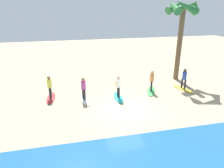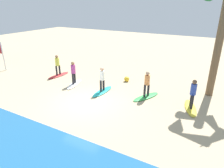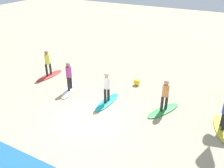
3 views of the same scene
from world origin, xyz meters
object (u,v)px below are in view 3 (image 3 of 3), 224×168
Objects in this scene: surfboard_white at (70,90)px; beach_ball at (137,82)px; surfer_white at (69,74)px; surfboard_red at (49,76)px; surfboard_green at (163,110)px; surfer_green at (165,93)px; surfer_red at (47,61)px; surfboard_yellow at (221,128)px; surfboard_teal at (107,102)px; surfer_teal at (107,85)px.

beach_ball is at bearing 113.88° from surfboard_white.
surfer_white is 2.69m from surfboard_red.
surfboard_green is at bearing 80.85° from surfboard_white.
surfboard_green is 5.36m from surfboard_white.
surfer_green and surfer_red have the same top height.
surfer_red reaches higher than surfboard_green.
surfer_green is at bearing 80.85° from surfboard_white.
surfer_red is 5.69m from beach_ball.
surfboard_white is at bearing -104.42° from surfboard_yellow.
surfer_green is 7.68m from surfer_red.
surfboard_teal is at bearing 12.68° from surfer_green.
surfer_red is (10.37, -0.55, 0.99)m from surfboard_yellow.
surfer_green reaches higher than surfboard_red.
surfboard_white is (2.49, -0.15, 0.00)m from surfboard_teal.
surfer_green is (2.70, -0.15, 0.99)m from surfboard_yellow.
surfboard_yellow is at bearing -177.59° from surfer_white.
surfer_teal is 5.04m from surfboard_red.
surfer_teal is at bearing -101.81° from surfboard_yellow.
surfboard_green is 3.08m from surfer_teal.
surfboard_green is 7.68m from surfboard_red.
surfboard_white is 1.28× the size of surfer_red.
surfboard_red is at bearing -20.75° from surfer_white.
surfer_teal reaches higher than surfboard_teal.
surfboard_yellow is at bearing -174.98° from surfer_teal.
surfer_green is 5.45m from surfboard_white.
surfer_white is (2.49, -0.15, 0.99)m from surfboard_teal.
surfer_white and surfer_red have the same top height.
surfboard_white is at bearing 159.25° from surfer_red.
surfboard_green is 1.28× the size of surfer_teal.
surfer_green reaches higher than beach_ball.
beach_ball is (-5.41, -1.54, -0.84)m from surfer_red.
surfer_green is (0.00, 0.00, 0.99)m from surfboard_green.
surfboard_green is at bearing -90.00° from surfer_green.
surfer_teal is at bearing 3.19° from surfboard_teal.
beach_ball is at bearing 169.96° from surfboard_teal.
surfboard_teal is (5.54, 0.49, 0.00)m from surfboard_yellow.
surfboard_teal is 2.50m from surfboard_white.
surfboard_yellow and surfboard_teal have the same top height.
surfboard_teal and surfboard_red have the same top height.
surfer_white is at bearing 75.60° from surfboard_white.
surfboard_red is 5.42× the size of beach_ball.
surfboard_yellow is 1.00× the size of surfboard_white.
surfer_white is at bearing 159.25° from surfer_red.
surfboard_yellow is 1.00× the size of surfboard_red.
surfer_red is at bearing -99.34° from surfboard_teal.
surfboard_yellow is 8.10m from surfer_white.
surfer_teal is 2.50m from surfer_white.
surfboard_green is 1.00× the size of surfboard_white.
surfboard_green is 2.98m from beach_ball.
surfer_red is (4.83, -1.03, 0.00)m from surfer_teal.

